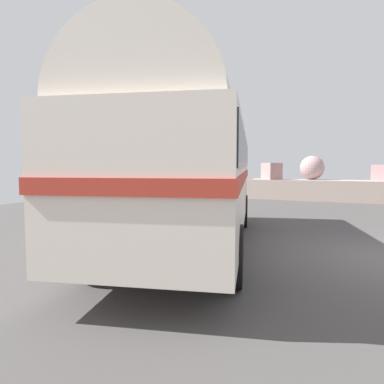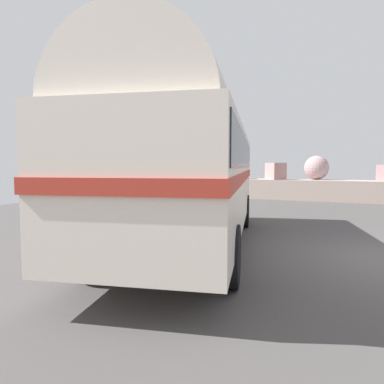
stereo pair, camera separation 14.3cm
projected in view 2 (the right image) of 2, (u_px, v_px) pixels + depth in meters
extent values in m
cube|color=#AB968B|center=(377.00, 192.00, 17.07)|extent=(31.36, 1.80, 1.10)
cube|color=#A19C9A|center=(159.00, 167.00, 22.19)|extent=(1.64, 1.60, 1.32)
sphere|color=#BC9894|center=(185.00, 171.00, 22.14)|extent=(0.84, 0.84, 0.84)
cube|color=#B0958F|center=(229.00, 170.00, 19.90)|extent=(1.14, 1.22, 1.04)
cube|color=tan|center=(276.00, 171.00, 18.88)|extent=(1.22, 1.21, 0.91)
sphere|color=#B29091|center=(317.00, 168.00, 18.60)|extent=(1.30, 1.30, 1.30)
cylinder|color=black|center=(173.00, 209.00, 10.64)|extent=(0.51, 1.00, 0.96)
cylinder|color=black|center=(244.00, 211.00, 10.22)|extent=(0.51, 1.00, 0.96)
cylinder|color=black|center=(94.00, 249.00, 5.54)|extent=(0.51, 1.00, 0.96)
cylinder|color=black|center=(230.00, 256.00, 5.12)|extent=(0.51, 1.00, 0.96)
cube|color=silver|center=(191.00, 178.00, 7.80)|extent=(4.44, 8.73, 2.10)
cylinder|color=silver|center=(191.00, 132.00, 7.72)|extent=(4.16, 8.36, 2.20)
cube|color=#B83426|center=(191.00, 176.00, 7.80)|extent=(4.50, 8.83, 0.20)
cube|color=black|center=(191.00, 153.00, 7.76)|extent=(4.39, 8.42, 0.64)
cube|color=silver|center=(215.00, 198.00, 12.05)|extent=(2.25, 0.73, 0.28)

